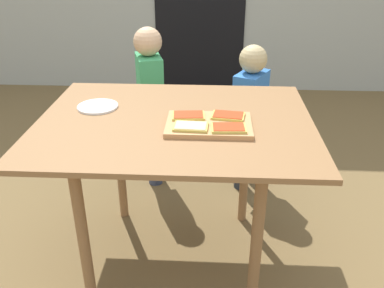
% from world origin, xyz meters
% --- Properties ---
extents(ground_plane, '(16.00, 16.00, 0.00)m').
position_xyz_m(ground_plane, '(0.00, 0.00, 0.00)').
color(ground_plane, brown).
extents(dining_table, '(1.19, 0.93, 0.78)m').
position_xyz_m(dining_table, '(0.00, 0.00, 0.68)').
color(dining_table, olive).
rests_on(dining_table, ground).
extents(cutting_board, '(0.35, 0.25, 0.02)m').
position_xyz_m(cutting_board, '(0.15, -0.07, 0.79)').
color(cutting_board, tan).
rests_on(cutting_board, dining_table).
extents(pizza_slice_far_right, '(0.15, 0.11, 0.01)m').
position_xyz_m(pizza_slice_far_right, '(0.23, -0.01, 0.81)').
color(pizza_slice_far_right, gold).
rests_on(pizza_slice_far_right, cutting_board).
extents(pizza_slice_near_left, '(0.14, 0.10, 0.01)m').
position_xyz_m(pizza_slice_near_left, '(0.08, -0.13, 0.81)').
color(pizza_slice_near_left, gold).
rests_on(pizza_slice_near_left, cutting_board).
extents(pizza_slice_near_right, '(0.14, 0.10, 0.01)m').
position_xyz_m(pizza_slice_near_right, '(0.23, -0.13, 0.81)').
color(pizza_slice_near_right, gold).
rests_on(pizza_slice_near_right, cutting_board).
extents(pizza_slice_far_left, '(0.14, 0.10, 0.01)m').
position_xyz_m(pizza_slice_far_left, '(0.06, -0.02, 0.81)').
color(pizza_slice_far_left, gold).
rests_on(pizza_slice_far_left, cutting_board).
extents(plate_white_left, '(0.19, 0.19, 0.01)m').
position_xyz_m(plate_white_left, '(-0.37, 0.12, 0.78)').
color(plate_white_left, white).
rests_on(plate_white_left, dining_table).
extents(child_left, '(0.20, 0.27, 1.02)m').
position_xyz_m(child_left, '(-0.23, 0.78, 0.58)').
color(child_left, '#39435F').
rests_on(child_left, ground).
extents(child_right, '(0.23, 0.28, 0.93)m').
position_xyz_m(child_right, '(0.39, 0.75, 0.53)').
color(child_right, '#292F3A').
rests_on(child_right, ground).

